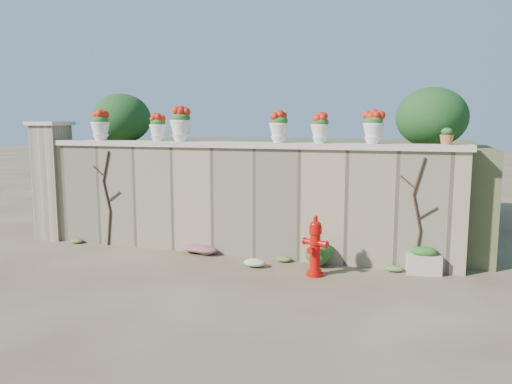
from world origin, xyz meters
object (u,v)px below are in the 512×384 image
(fire_hydrant, at_px, (315,246))
(planter_box, at_px, (424,261))
(urn_pot_0, at_px, (100,126))
(terracotta_pot, at_px, (447,137))

(fire_hydrant, bearing_deg, planter_box, 41.35)
(urn_pot_0, distance_m, terracotta_pot, 6.54)
(planter_box, height_order, terracotta_pot, terracotta_pot)
(fire_hydrant, height_order, terracotta_pot, terracotta_pot)
(urn_pot_0, bearing_deg, terracotta_pot, 0.00)
(fire_hydrant, relative_size, terracotta_pot, 3.76)
(fire_hydrant, xyz_separation_m, urn_pot_0, (-4.60, 0.92, 1.90))
(fire_hydrant, bearing_deg, urn_pot_0, -171.92)
(planter_box, relative_size, terracotta_pot, 2.21)
(urn_pot_0, bearing_deg, fire_hydrant, -11.33)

